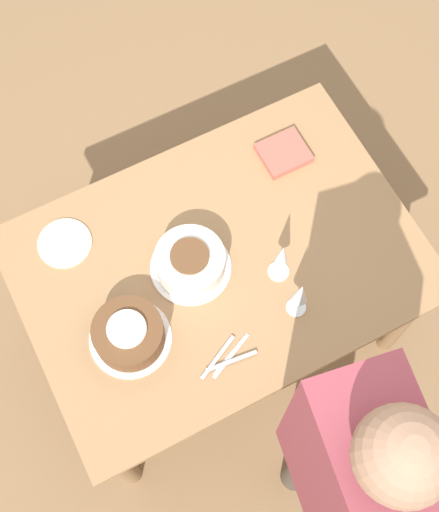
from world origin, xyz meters
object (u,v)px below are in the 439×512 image
object	(u,v)px
cake_center_white	(190,262)
person_cutting	(349,482)
cake_front_chocolate	(129,334)
wine_glass_near	(282,257)
wine_glass_far	(300,294)

from	to	relation	value
cake_center_white	person_cutting	distance (m)	0.86
cake_front_chocolate	wine_glass_near	world-z (taller)	wine_glass_near
cake_center_white	wine_glass_far	distance (m)	0.38
wine_glass_far	wine_glass_near	bearing A→B (deg)	85.80
person_cutting	wine_glass_near	bearing A→B (deg)	-6.96
cake_front_chocolate	person_cutting	bearing A→B (deg)	-64.45
cake_center_white	wine_glass_far	bearing A→B (deg)	-49.40
cake_center_white	cake_front_chocolate	world-z (taller)	cake_front_chocolate
cake_front_chocolate	wine_glass_near	distance (m)	0.54
cake_center_white	cake_front_chocolate	distance (m)	0.31
wine_glass_far	person_cutting	size ratio (longest dim) A/B	0.12
cake_front_chocolate	person_cutting	distance (m)	0.81
cake_center_white	person_cutting	size ratio (longest dim) A/B	0.16
cake_center_white	person_cutting	xyz separation A→B (m)	(0.05, -0.82, 0.26)
wine_glass_near	person_cutting	size ratio (longest dim) A/B	0.12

